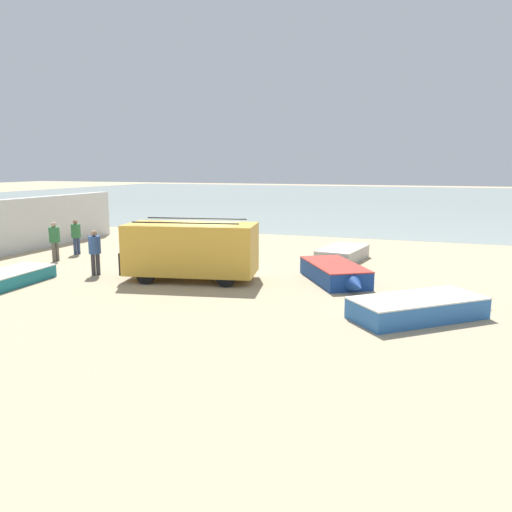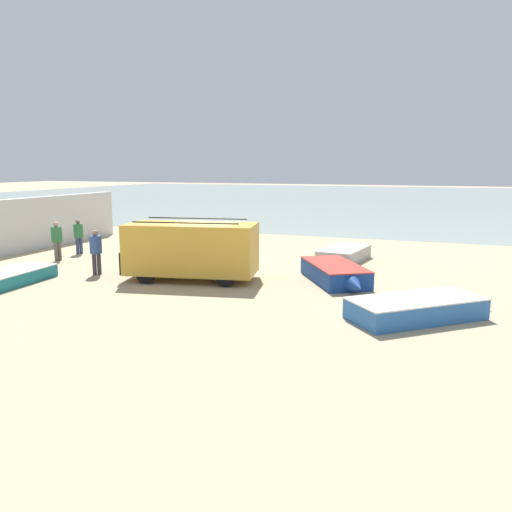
{
  "view_description": "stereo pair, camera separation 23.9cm",
  "coord_description": "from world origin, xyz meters",
  "views": [
    {
      "loc": [
        8.5,
        -17.99,
        4.27
      ],
      "look_at": [
        2.42,
        -0.9,
        1.0
      ],
      "focal_mm": 35.0,
      "sensor_mm": 36.0,
      "label": 1
    },
    {
      "loc": [
        8.73,
        -17.91,
        4.27
      ],
      "look_at": [
        2.42,
        -0.9,
        1.0
      ],
      "focal_mm": 35.0,
      "sensor_mm": 36.0,
      "label": 2
    }
  ],
  "objects": [
    {
      "name": "fishing_rowboat_1",
      "position": [
        -5.95,
        -4.52,
        0.25
      ],
      "size": [
        1.73,
        4.44,
        0.5
      ],
      "rotation": [
        0.0,
        0.0,
        4.77
      ],
      "color": "#1E757F",
      "rests_on": "ground_plane"
    },
    {
      "name": "fisherman_1",
      "position": [
        -7.61,
        0.02,
        1.07
      ],
      "size": [
        0.47,
        0.47,
        1.79
      ],
      "rotation": [
        0.0,
        0.0,
        2.95
      ],
      "color": "#5B564C",
      "rests_on": "ground_plane"
    },
    {
      "name": "fishing_rowboat_2",
      "position": [
        5.2,
        0.15,
        0.34
      ],
      "size": [
        3.23,
        4.24,
        0.68
      ],
      "rotation": [
        0.0,
        0.0,
        5.26
      ],
      "color": "navy",
      "rests_on": "ground_plane"
    },
    {
      "name": "sea_water",
      "position": [
        0.0,
        52.0,
        0.0
      ],
      "size": [
        120.0,
        80.0,
        0.01
      ],
      "primitive_type": "cube",
      "color": "#99A89E",
      "rests_on": "ground_plane"
    },
    {
      "name": "fisherman_2",
      "position": [
        -0.39,
        3.71,
        0.96
      ],
      "size": [
        0.42,
        0.42,
        1.61
      ],
      "rotation": [
        0.0,
        0.0,
        4.39
      ],
      "color": "#38383D",
      "rests_on": "ground_plane"
    },
    {
      "name": "harbor_wall",
      "position": [
        -11.05,
        1.0,
        1.34
      ],
      "size": [
        0.5,
        15.03,
        2.69
      ],
      "primitive_type": "cube",
      "color": "silver",
      "rests_on": "ground_plane"
    },
    {
      "name": "ground_plane",
      "position": [
        0.0,
        0.0,
        0.0
      ],
      "size": [
        200.0,
        200.0,
        0.0
      ],
      "primitive_type": "plane",
      "color": "tan"
    },
    {
      "name": "fisherman_3",
      "position": [
        -7.92,
        1.85,
        1.02
      ],
      "size": [
        0.45,
        0.45,
        1.71
      ],
      "rotation": [
        0.0,
        0.0,
        2.6
      ],
      "color": "navy",
      "rests_on": "ground_plane"
    },
    {
      "name": "fisherman_0",
      "position": [
        -4.01,
        -1.84,
        1.07
      ],
      "size": [
        0.47,
        0.47,
        1.8
      ],
      "rotation": [
        0.0,
        0.0,
        5.56
      ],
      "color": "#38383D",
      "rests_on": "ground_plane"
    },
    {
      "name": "fishing_rowboat_3",
      "position": [
        8.35,
        -3.48,
        0.31
      ],
      "size": [
        4.21,
        3.87,
        0.61
      ],
      "rotation": [
        0.0,
        0.0,
        0.72
      ],
      "color": "#2D66AD",
      "rests_on": "ground_plane"
    },
    {
      "name": "fishing_rowboat_0",
      "position": [
        4.72,
        4.64,
        0.31
      ],
      "size": [
        2.09,
        3.91,
        0.61
      ],
      "rotation": [
        0.0,
        0.0,
        1.41
      ],
      "color": "#ADA89E",
      "rests_on": "ground_plane"
    },
    {
      "name": "parked_van",
      "position": [
        -0.04,
        -1.33,
        1.19
      ],
      "size": [
        5.22,
        2.94,
        2.3
      ],
      "rotation": [
        0.0,
        0.0,
        3.33
      ],
      "color": "gold",
      "rests_on": "ground_plane"
    }
  ]
}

